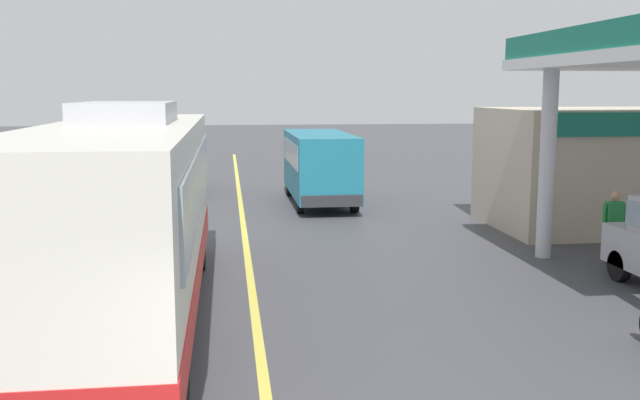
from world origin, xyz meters
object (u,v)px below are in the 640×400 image
Objects in this scene: pedestrian_by_shop at (614,223)px; car_trailing_behind_bus at (171,167)px; minibus_opposing_lane at (319,161)px; coach_bus_main at (123,220)px.

pedestrian_by_shop is 16.82m from car_trailing_behind_bus.
coach_bus_main is at bearing -111.88° from minibus_opposing_lane.
car_trailing_behind_bus reaches higher than pedestrian_by_shop.
car_trailing_behind_bus is at bearing 148.16° from minibus_opposing_lane.
minibus_opposing_lane is at bearing 119.62° from pedestrian_by_shop.
minibus_opposing_lane is at bearing -31.84° from car_trailing_behind_bus.
pedestrian_by_shop is at bearing -50.16° from car_trailing_behind_bus.
pedestrian_by_shop is (5.47, -9.62, -0.54)m from minibus_opposing_lane.
minibus_opposing_lane is at bearing 68.12° from coach_bus_main.
coach_bus_main reaches higher than car_trailing_behind_bus.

